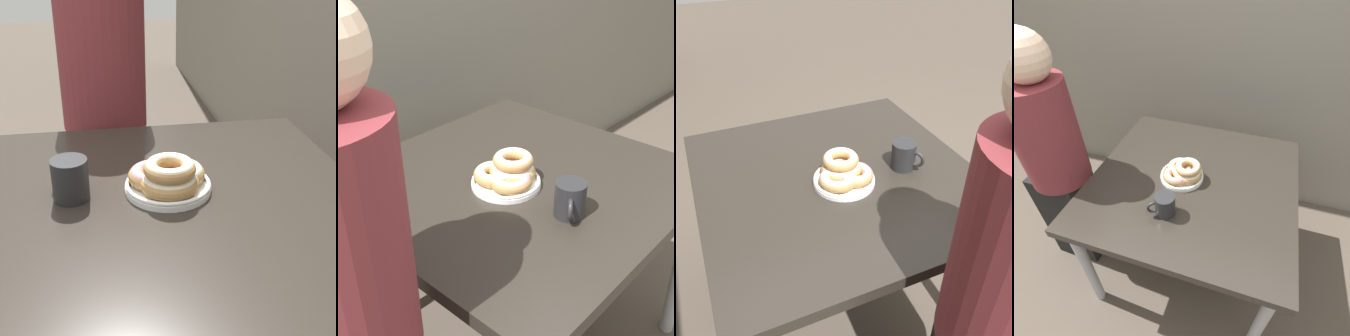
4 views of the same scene
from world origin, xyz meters
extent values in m
cube|color=#28231E|center=(0.00, 0.37, 0.68)|extent=(0.96, 0.94, 0.04)
cylinder|color=#99999E|center=(-0.42, 0.78, 0.33)|extent=(0.05, 0.05, 0.66)
cylinder|color=#99999E|center=(0.42, 0.78, 0.33)|extent=(0.05, 0.05, 0.66)
cylinder|color=white|center=(-0.06, 0.36, 0.71)|extent=(0.21, 0.21, 0.01)
torus|color=white|center=(-0.06, 0.36, 0.72)|extent=(0.21, 0.21, 0.01)
torus|color=#B2844C|center=(-0.03, 0.36, 0.74)|extent=(0.18, 0.18, 0.04)
torus|color=silver|center=(-0.03, 0.36, 0.75)|extent=(0.17, 0.17, 0.03)
torus|color=#B2844C|center=(-0.07, 0.39, 0.74)|extent=(0.17, 0.17, 0.04)
torus|color=silver|center=(-0.07, 0.39, 0.74)|extent=(0.16, 0.16, 0.03)
torus|color=#B2844C|center=(-0.07, 0.33, 0.74)|extent=(0.15, 0.15, 0.04)
torus|color=pink|center=(-0.07, 0.33, 0.74)|extent=(0.14, 0.14, 0.03)
torus|color=#B2844C|center=(-0.03, 0.36, 0.78)|extent=(0.16, 0.16, 0.04)
torus|color=silver|center=(-0.03, 0.36, 0.78)|extent=(0.15, 0.15, 0.03)
cylinder|color=#232326|center=(-0.06, 0.13, 0.75)|extent=(0.08, 0.08, 0.10)
cylinder|color=#382114|center=(-0.06, 0.13, 0.80)|extent=(0.07, 0.07, 0.00)
torus|color=#232326|center=(-0.10, 0.11, 0.75)|extent=(0.06, 0.04, 0.06)
camera|label=1|loc=(0.92, 0.20, 1.26)|focal=50.00mm
camera|label=2|loc=(-0.95, -0.44, 1.43)|focal=50.00mm
camera|label=3|loc=(-0.98, 0.76, 1.47)|focal=40.00mm
camera|label=4|loc=(0.23, -0.52, 1.58)|focal=28.00mm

